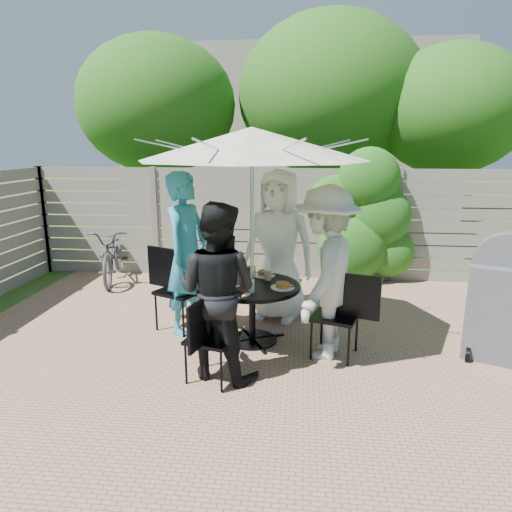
# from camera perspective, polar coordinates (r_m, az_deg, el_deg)

# --- Properties ---
(backyard_envelope) EXTENTS (60.00, 60.00, 5.00)m
(backyard_envelope) POSITION_cam_1_polar(r_m,az_deg,el_deg) (14.75, 4.46, 15.31)
(backyard_envelope) COLOR #315219
(backyard_envelope) RESTS_ON ground
(patio_table) EXTENTS (1.32, 1.32, 0.69)m
(patio_table) POSITION_cam_1_polar(r_m,az_deg,el_deg) (5.16, -0.47, -5.79)
(patio_table) COLOR black
(patio_table) RESTS_ON ground
(umbrella) EXTENTS (3.08, 3.08, 2.39)m
(umbrella) POSITION_cam_1_polar(r_m,az_deg,el_deg) (4.86, -0.52, 13.81)
(umbrella) COLOR silver
(umbrella) RESTS_ON ground
(chair_back) EXTENTS (0.54, 0.69, 0.90)m
(chair_back) POSITION_cam_1_polar(r_m,az_deg,el_deg) (6.07, 3.19, -4.86)
(chair_back) COLOR black
(chair_back) RESTS_ON ground
(person_back) EXTENTS (1.08, 0.86, 1.92)m
(person_back) POSITION_cam_1_polar(r_m,az_deg,el_deg) (5.77, 2.82, 1.26)
(person_back) COLOR white
(person_back) RESTS_ON ground
(chair_left) EXTENTS (0.76, 0.64, 1.00)m
(chair_left) POSITION_cam_1_polar(r_m,az_deg,el_deg) (5.65, -9.53, -6.16)
(chair_left) COLOR black
(chair_left) RESTS_ON ground
(person_left) EXTENTS (0.65, 0.81, 1.92)m
(person_left) POSITION_cam_1_polar(r_m,az_deg,el_deg) (5.39, -8.59, 0.22)
(person_left) COLOR teal
(person_left) RESTS_ON ground
(chair_front) EXTENTS (0.53, 0.67, 0.88)m
(chair_front) POSITION_cam_1_polar(r_m,az_deg,el_deg) (4.44, -5.57, -12.27)
(chair_front) COLOR black
(chair_front) RESTS_ON ground
(person_front) EXTENTS (0.99, 0.87, 1.72)m
(person_front) POSITION_cam_1_polar(r_m,az_deg,el_deg) (4.33, -4.90, -4.50)
(person_front) COLOR black
(person_front) RESTS_ON ground
(chair_right) EXTENTS (0.72, 0.57, 0.94)m
(chair_right) POSITION_cam_1_polar(r_m,az_deg,el_deg) (4.95, 9.97, -9.37)
(chair_right) COLOR black
(chair_right) RESTS_ON ground
(person_right) EXTENTS (1.00, 1.33, 1.83)m
(person_right) POSITION_cam_1_polar(r_m,az_deg,el_deg) (4.77, 8.70, -2.19)
(person_right) COLOR beige
(person_right) RESTS_ON ground
(plate_back) EXTENTS (0.26, 0.26, 0.06)m
(plate_back) POSITION_cam_1_polar(r_m,az_deg,el_deg) (5.40, 1.05, -2.26)
(plate_back) COLOR white
(plate_back) RESTS_ON patio_table
(plate_left) EXTENTS (0.26, 0.26, 0.06)m
(plate_left) POSITION_cam_1_polar(r_m,az_deg,el_deg) (5.23, -4.10, -2.83)
(plate_left) COLOR white
(plate_left) RESTS_ON patio_table
(plate_front) EXTENTS (0.26, 0.26, 0.06)m
(plate_front) POSITION_cam_1_polar(r_m,az_deg,el_deg) (4.77, -2.22, -4.46)
(plate_front) COLOR white
(plate_front) RESTS_ON patio_table
(plate_right) EXTENTS (0.26, 0.26, 0.06)m
(plate_right) POSITION_cam_1_polar(r_m,az_deg,el_deg) (4.96, 3.35, -3.77)
(plate_right) COLOR white
(plate_right) RESTS_ON patio_table
(glass_back) EXTENTS (0.07, 0.07, 0.14)m
(glass_back) POSITION_cam_1_polar(r_m,az_deg,el_deg) (5.34, -0.40, -1.94)
(glass_back) COLOR silver
(glass_back) RESTS_ON patio_table
(glass_left) EXTENTS (0.07, 0.07, 0.14)m
(glass_left) POSITION_cam_1_polar(r_m,az_deg,el_deg) (5.08, -3.64, -2.78)
(glass_left) COLOR silver
(glass_left) RESTS_ON patio_table
(glass_front) EXTENTS (0.07, 0.07, 0.14)m
(glass_front) POSITION_cam_1_polar(r_m,az_deg,el_deg) (4.80, -0.57, -3.76)
(glass_front) COLOR silver
(glass_front) RESTS_ON patio_table
(syrup_jug) EXTENTS (0.09, 0.09, 0.16)m
(syrup_jug) POSITION_cam_1_polar(r_m,az_deg,el_deg) (5.13, -0.87, -2.47)
(syrup_jug) COLOR #59280C
(syrup_jug) RESTS_ON patio_table
(coffee_cup) EXTENTS (0.08, 0.08, 0.12)m
(coffee_cup) POSITION_cam_1_polar(r_m,az_deg,el_deg) (5.23, 1.49, -2.40)
(coffee_cup) COLOR #C6B293
(coffee_cup) RESTS_ON patio_table
(bicycle) EXTENTS (1.01, 1.81, 0.90)m
(bicycle) POSITION_cam_1_polar(r_m,az_deg,el_deg) (7.90, -17.42, 0.27)
(bicycle) COLOR #333338
(bicycle) RESTS_ON ground
(bbq_grill) EXTENTS (0.81, 0.73, 1.36)m
(bbq_grill) POSITION_cam_1_polar(r_m,az_deg,el_deg) (5.38, 28.46, -5.19)
(bbq_grill) COLOR #515155
(bbq_grill) RESTS_ON ground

